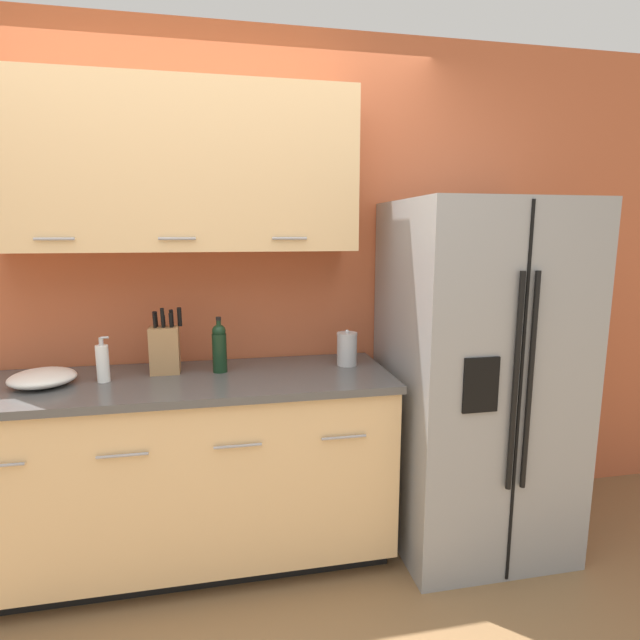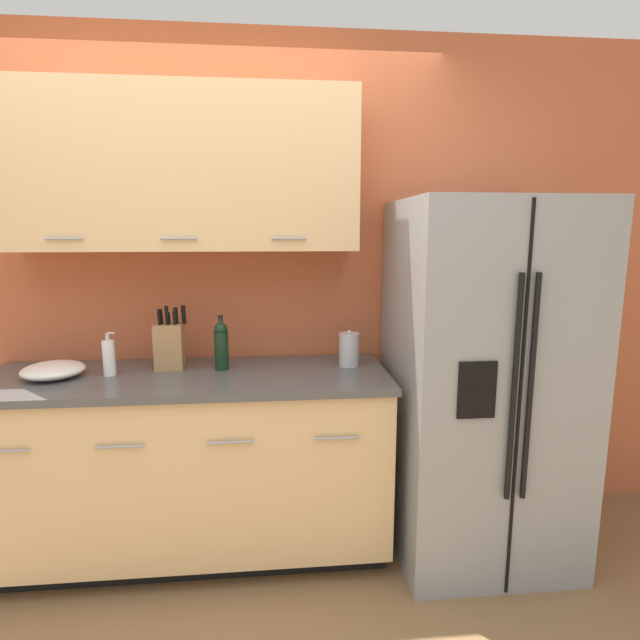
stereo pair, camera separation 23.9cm
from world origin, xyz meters
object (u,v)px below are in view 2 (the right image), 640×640
object	(u,v)px
knife_block	(169,345)
steel_canister	(349,349)
soap_dispenser	(109,357)
mixing_bowl	(53,370)
refrigerator	(481,381)
wine_bottle	(221,345)

from	to	relation	value
knife_block	steel_canister	xyz separation A→B (m)	(0.89, -0.02, -0.04)
soap_dispenser	mixing_bowl	bearing A→B (deg)	-177.28
knife_block	steel_canister	world-z (taller)	knife_block
refrigerator	steel_canister	world-z (taller)	refrigerator
soap_dispenser	steel_canister	bearing A→B (deg)	3.08
knife_block	steel_canister	size ratio (longest dim) A/B	1.74
knife_block	soap_dispenser	bearing A→B (deg)	-161.71
steel_canister	mixing_bowl	distance (m)	1.40
knife_block	wine_bottle	bearing A→B (deg)	-6.28
mixing_bowl	knife_block	bearing A→B (deg)	10.89
refrigerator	mixing_bowl	size ratio (longest dim) A/B	6.30
mixing_bowl	soap_dispenser	bearing A→B (deg)	2.72
refrigerator	wine_bottle	world-z (taller)	refrigerator
knife_block	steel_canister	distance (m)	0.89
refrigerator	mixing_bowl	xyz separation A→B (m)	(-2.03, 0.07, 0.09)
refrigerator	steel_canister	xyz separation A→B (m)	(-0.63, 0.15, 0.14)
refrigerator	knife_block	size ratio (longest dim) A/B	5.47
knife_block	mixing_bowl	size ratio (longest dim) A/B	1.15
knife_block	soap_dispenser	xyz separation A→B (m)	(-0.26, -0.09, -0.03)
soap_dispenser	steel_canister	distance (m)	1.15
steel_canister	mixing_bowl	size ratio (longest dim) A/B	0.66
soap_dispenser	refrigerator	bearing A→B (deg)	-2.75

